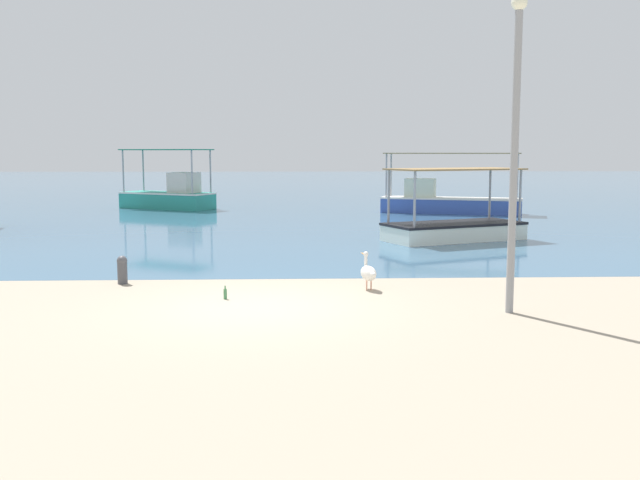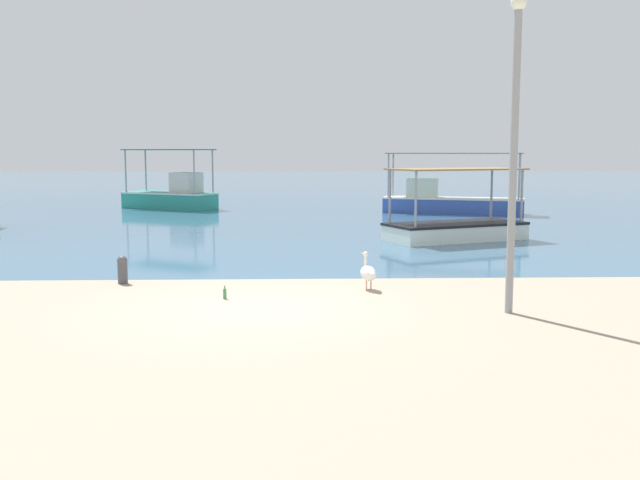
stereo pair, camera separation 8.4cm
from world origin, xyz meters
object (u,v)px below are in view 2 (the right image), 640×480
(glass_bottle, at_px, (225,294))
(mooring_bollard, at_px, (123,269))
(fishing_boat_near_left, at_px, (172,195))
(lamp_post, at_px, (514,137))
(fishing_boat_center, at_px, (455,226))
(fishing_boat_far_left, at_px, (449,200))
(pelican, at_px, (368,272))

(glass_bottle, bearing_deg, mooring_bollard, 144.20)
(fishing_boat_near_left, distance_m, lamp_post, 26.36)
(fishing_boat_center, relative_size, lamp_post, 0.89)
(fishing_boat_far_left, height_order, mooring_bollard, fishing_boat_far_left)
(fishing_boat_near_left, height_order, fishing_boat_far_left, fishing_boat_near_left)
(lamp_post, bearing_deg, pelican, 136.33)
(fishing_boat_center, bearing_deg, fishing_boat_near_left, 130.56)
(fishing_boat_far_left, bearing_deg, glass_bottle, -113.82)
(pelican, bearing_deg, fishing_boat_far_left, 73.03)
(glass_bottle, bearing_deg, fishing_boat_center, 54.22)
(mooring_bollard, height_order, glass_bottle, mooring_bollard)
(fishing_boat_far_left, distance_m, pelican, 19.62)
(fishing_boat_center, xyz_separation_m, pelican, (-3.72, -8.39, -0.10))
(lamp_post, relative_size, glass_bottle, 20.70)
(fishing_boat_near_left, relative_size, pelican, 6.45)
(mooring_bollard, bearing_deg, fishing_boat_far_left, 58.19)
(pelican, bearing_deg, fishing_boat_center, 66.06)
(mooring_bollard, relative_size, glass_bottle, 2.32)
(fishing_boat_near_left, distance_m, glass_bottle, 23.33)
(fishing_boat_near_left, xyz_separation_m, pelican, (7.88, -21.95, -0.34))
(lamp_post, xyz_separation_m, glass_bottle, (-5.26, 1.38, -3.04))
(lamp_post, bearing_deg, fishing_boat_center, 82.53)
(fishing_boat_far_left, relative_size, pelican, 8.33)
(fishing_boat_center, distance_m, mooring_bollard, 11.77)
(mooring_bollard, bearing_deg, pelican, -9.54)
(fishing_boat_near_left, height_order, fishing_boat_center, fishing_boat_near_left)
(fishing_boat_far_left, xyz_separation_m, mooring_bollard, (-11.08, -17.86, -0.31))
(lamp_post, relative_size, mooring_bollard, 8.91)
(fishing_boat_far_left, relative_size, mooring_bollard, 10.62)
(fishing_boat_center, distance_m, pelican, 9.18)
(glass_bottle, bearing_deg, pelican, 16.12)
(fishing_boat_far_left, distance_m, glass_bottle, 21.44)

